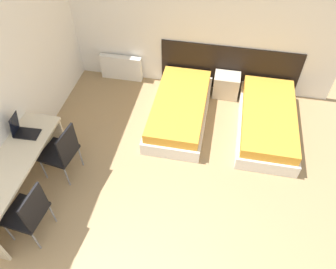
# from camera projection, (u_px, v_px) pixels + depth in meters

# --- Properties ---
(wall_back) EXTENTS (5.32, 0.05, 2.70)m
(wall_back) POSITION_uv_depth(u_px,v_px,m) (190.00, 19.00, 5.57)
(wall_back) COLOR white
(wall_back) RESTS_ON ground_plane
(wall_left) EXTENTS (0.05, 5.35, 2.70)m
(wall_left) POSITION_uv_depth(u_px,v_px,m) (5.00, 83.00, 4.39)
(wall_left) COLOR white
(wall_left) RESTS_ON ground_plane
(headboard_panel) EXTENTS (2.55, 0.03, 0.92)m
(headboard_panel) POSITION_uv_depth(u_px,v_px,m) (229.00, 69.00, 6.10)
(headboard_panel) COLOR black
(headboard_panel) RESTS_ON ground_plane
(bed_near_window) EXTENTS (0.95, 1.93, 0.41)m
(bed_near_window) POSITION_uv_depth(u_px,v_px,m) (180.00, 109.00, 5.72)
(bed_near_window) COLOR silver
(bed_near_window) RESTS_ON ground_plane
(bed_near_door) EXTENTS (0.95, 1.93, 0.41)m
(bed_near_door) POSITION_uv_depth(u_px,v_px,m) (267.00, 121.00, 5.52)
(bed_near_door) COLOR silver
(bed_near_door) RESTS_ON ground_plane
(nightstand) EXTENTS (0.47, 0.34, 0.45)m
(nightstand) POSITION_uv_depth(u_px,v_px,m) (226.00, 85.00, 6.13)
(nightstand) COLOR beige
(nightstand) RESTS_ON ground_plane
(radiator) EXTENTS (0.82, 0.12, 0.51)m
(radiator) POSITION_uv_depth(u_px,v_px,m) (121.00, 68.00, 6.47)
(radiator) COLOR silver
(radiator) RESTS_ON ground_plane
(desk) EXTENTS (0.56, 1.89, 0.72)m
(desk) POSITION_uv_depth(u_px,v_px,m) (15.00, 171.00, 4.36)
(desk) COLOR beige
(desk) RESTS_ON ground_plane
(chair_near_laptop) EXTENTS (0.52, 0.52, 0.94)m
(chair_near_laptop) POSITION_uv_depth(u_px,v_px,m) (62.00, 151.00, 4.66)
(chair_near_laptop) COLOR black
(chair_near_laptop) RESTS_ON ground_plane
(chair_near_notebook) EXTENTS (0.50, 0.50, 0.94)m
(chair_near_notebook) POSITION_uv_depth(u_px,v_px,m) (28.00, 212.00, 4.00)
(chair_near_notebook) COLOR black
(chair_near_notebook) RESTS_ON ground_plane
(laptop) EXTENTS (0.35, 0.23, 0.35)m
(laptop) POSITION_uv_depth(u_px,v_px,m) (23.00, 130.00, 4.56)
(laptop) COLOR black
(laptop) RESTS_ON desk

